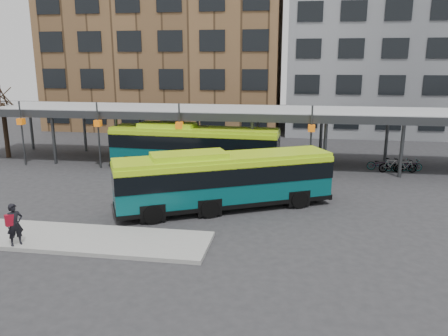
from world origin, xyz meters
TOP-DOWN VIEW (x-y plane):
  - ground at (0.00, 0.00)m, footprint 120.00×120.00m
  - boarding_island at (-5.50, -3.00)m, footprint 14.00×3.00m
  - canopy at (-0.06, 12.87)m, footprint 40.00×6.53m
  - tree at (-18.00, 12.00)m, footprint 1.64×1.64m
  - building_brick at (-10.00, 32.00)m, footprint 26.00×14.00m
  - building_grey at (16.00, 32.00)m, footprint 24.00×14.00m
  - bus_front at (1.32, 2.22)m, footprint 11.28×7.23m
  - bus_rear at (-2.19, 10.46)m, footprint 12.15×3.24m
  - pedestrian at (-6.38, -4.21)m, footprint 0.75×0.77m
  - bike_rack at (12.13, 12.03)m, footprint 3.93×1.52m

SIDE VIEW (x-z plane):
  - ground at x=0.00m, z-range 0.00..0.00m
  - boarding_island at x=-5.50m, z-range 0.00..0.18m
  - bike_rack at x=12.13m, z-range -0.06..0.99m
  - pedestrian at x=-6.38m, z-range 0.19..1.98m
  - bus_front at x=1.32m, z-range 0.06..3.21m
  - bus_rear at x=-2.19m, z-range 0.07..3.38m
  - tree at x=-18.00m, z-range -0.36..5.23m
  - canopy at x=-0.06m, z-range 1.51..6.31m
  - building_grey at x=16.00m, z-range 0.00..20.00m
  - building_brick at x=-10.00m, z-range 0.00..22.00m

